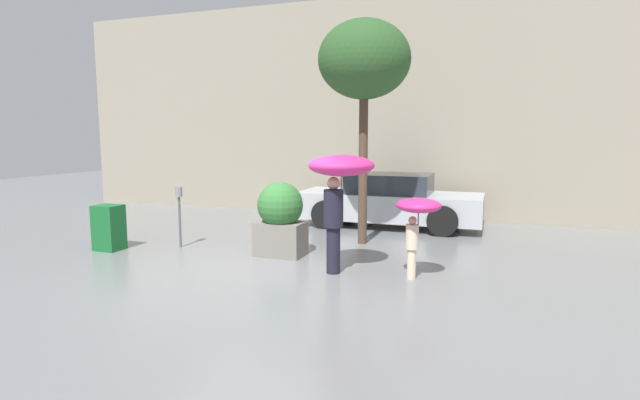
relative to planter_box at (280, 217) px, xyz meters
name	(u,v)px	position (x,y,z in m)	size (l,w,h in m)	color
ground_plane	(243,271)	(-0.13, -1.24, -0.74)	(40.00, 40.00, 0.00)	slate
building_facade	(353,109)	(-0.13, 5.26, 2.26)	(18.00, 0.30, 6.00)	#9E937F
planter_box	(280,217)	(0.00, 0.00, 0.00)	(0.90, 0.87, 1.40)	gray
person_adult	(340,178)	(1.40, -0.72, 0.84)	(1.09, 1.09, 1.96)	#1E1E2D
person_child	(417,213)	(2.68, -0.70, 0.32)	(0.71, 0.71, 1.30)	beige
parked_car_near	(389,201)	(1.27, 3.73, -0.12)	(4.52, 1.94, 1.32)	#B7BCC1
street_tree	(364,62)	(1.17, 1.56, 3.00)	(1.88, 1.88, 4.59)	brown
parking_meter	(179,204)	(-2.22, -0.06, 0.15)	(0.14, 0.14, 1.24)	#595B60
newspaper_box	(109,228)	(-3.40, -0.75, -0.29)	(0.50, 0.44, 0.90)	#19662D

